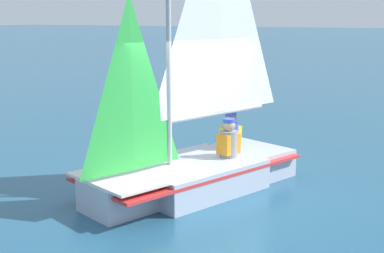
{
  "coord_description": "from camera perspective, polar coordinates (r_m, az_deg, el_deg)",
  "views": [
    {
      "loc": [
        7.62,
        4.05,
        2.88
      ],
      "look_at": [
        0.0,
        0.0,
        1.09
      ],
      "focal_mm": 50.0,
      "sensor_mm": 36.0,
      "label": 1
    }
  ],
  "objects": [
    {
      "name": "sailor_crew",
      "position": [
        9.86,
        4.11,
        -1.51
      ],
      "size": [
        0.41,
        0.38,
        1.16
      ],
      "rotation": [
        0.0,
        0.0,
        5.94
      ],
      "color": "black",
      "rests_on": "ground_plane"
    },
    {
      "name": "ground_plane",
      "position": [
        9.09,
        -0.0,
        -6.76
      ],
      "size": [
        260.0,
        260.0,
        0.0
      ],
      "primitive_type": "plane",
      "color": "#235675"
    },
    {
      "name": "sailboat_main",
      "position": [
        8.94,
        0.31,
        -2.53
      ],
      "size": [
        4.16,
        2.8,
        5.17
      ],
      "rotation": [
        0.0,
        0.0,
        5.94
      ],
      "color": "#B2BCCC",
      "rests_on": "ground_plane"
    },
    {
      "name": "sailor_helm",
      "position": [
        9.23,
        3.91,
        -2.42
      ],
      "size": [
        0.41,
        0.38,
        1.16
      ],
      "rotation": [
        0.0,
        0.0,
        5.94
      ],
      "color": "black",
      "rests_on": "ground_plane"
    }
  ]
}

